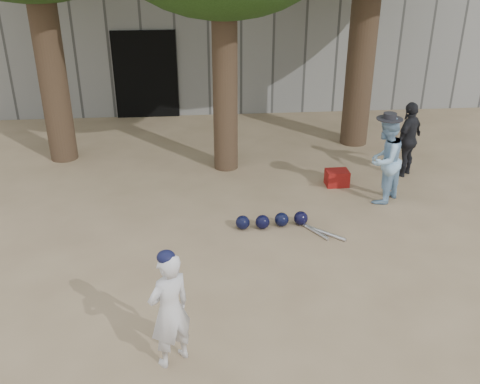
{
  "coord_description": "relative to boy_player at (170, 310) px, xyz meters",
  "views": [
    {
      "loc": [
        -0.02,
        -5.9,
        4.25
      ],
      "look_at": [
        0.6,
        1.0,
        0.95
      ],
      "focal_mm": 40.0,
      "sensor_mm": 36.0,
      "label": 1
    }
  ],
  "objects": [
    {
      "name": "ground",
      "position": [
        0.35,
        1.29,
        -0.69
      ],
      "size": [
        70.0,
        70.0,
        0.0
      ],
      "primitive_type": "plane",
      "color": "#937C5E",
      "rests_on": "ground"
    },
    {
      "name": "boy_player",
      "position": [
        0.0,
        0.0,
        0.0
      ],
      "size": [
        0.6,
        0.56,
        1.38
      ],
      "primitive_type": "imported",
      "rotation": [
        0.0,
        0.0,
        3.77
      ],
      "color": "silver",
      "rests_on": "ground"
    },
    {
      "name": "spectator_blue",
      "position": [
        3.59,
        3.71,
        0.08
      ],
      "size": [
        0.95,
        0.94,
        1.55
      ],
      "primitive_type": "imported",
      "rotation": [
        0.0,
        0.0,
        3.91
      ],
      "color": "#8FB9DD",
      "rests_on": "ground"
    },
    {
      "name": "spectator_dark",
      "position": [
        4.44,
        4.81,
        0.04
      ],
      "size": [
        0.88,
        0.85,
        1.47
      ],
      "primitive_type": "imported",
      "rotation": [
        0.0,
        0.0,
        3.88
      ],
      "color": "black",
      "rests_on": "ground"
    },
    {
      "name": "red_bag",
      "position": [
        2.98,
        4.42,
        -0.54
      ],
      "size": [
        0.42,
        0.32,
        0.3
      ],
      "primitive_type": "cube",
      "rotation": [
        0.0,
        0.0,
        0.01
      ],
      "color": "maroon",
      "rests_on": "ground"
    },
    {
      "name": "back_building",
      "position": [
        0.35,
        11.62,
        0.81
      ],
      "size": [
        16.0,
        5.24,
        3.0
      ],
      "color": "gray",
      "rests_on": "ground"
    },
    {
      "name": "helmet_row",
      "position": [
        1.53,
        2.92,
        -0.58
      ],
      "size": [
        1.19,
        0.3,
        0.23
      ],
      "color": "black",
      "rests_on": "ground"
    },
    {
      "name": "bat_pile",
      "position": [
        2.25,
        2.65,
        -0.66
      ],
      "size": [
        0.67,
        0.71,
        0.06
      ],
      "color": "silver",
      "rests_on": "ground"
    }
  ]
}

